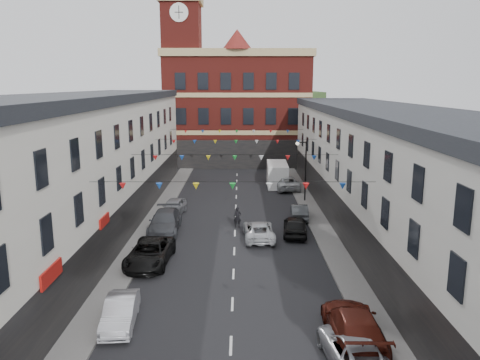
{
  "coord_description": "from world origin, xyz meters",
  "views": [
    {
      "loc": [
        0.42,
        -30.88,
        11.41
      ],
      "look_at": [
        0.4,
        7.24,
        3.58
      ],
      "focal_mm": 35.0,
      "sensor_mm": 36.0,
      "label": 1
    }
  ],
  "objects_px": {
    "car_right_e": "(299,212)",
    "car_right_b": "(354,350)",
    "car_right_f": "(286,183)",
    "white_van": "(277,174)",
    "car_left_c": "(150,253)",
    "moving_car": "(259,230)",
    "car_left_b": "(120,312)",
    "car_right_c": "(354,326)",
    "car_left_e": "(174,207)",
    "street_lamp": "(303,163)",
    "car_right_d": "(295,225)",
    "car_left_d": "(165,222)",
    "pedestrian": "(237,217)"
  },
  "relations": [
    {
      "from": "car_left_b",
      "to": "white_van",
      "type": "relative_size",
      "value": 0.7
    },
    {
      "from": "car_left_e",
      "to": "car_right_b",
      "type": "relative_size",
      "value": 0.87
    },
    {
      "from": "car_right_e",
      "to": "car_right_d",
      "type": "bearing_deg",
      "value": 82.69
    },
    {
      "from": "car_right_b",
      "to": "street_lamp",
      "type": "bearing_deg",
      "value": -98.57
    },
    {
      "from": "car_right_f",
      "to": "white_van",
      "type": "bearing_deg",
      "value": -71.26
    },
    {
      "from": "car_left_e",
      "to": "white_van",
      "type": "relative_size",
      "value": 0.73
    },
    {
      "from": "white_van",
      "to": "car_left_c",
      "type": "bearing_deg",
      "value": -110.95
    },
    {
      "from": "white_van",
      "to": "car_right_f",
      "type": "bearing_deg",
      "value": -65.25
    },
    {
      "from": "car_right_b",
      "to": "car_right_e",
      "type": "height_order",
      "value": "car_right_b"
    },
    {
      "from": "car_left_b",
      "to": "car_right_e",
      "type": "distance_m",
      "value": 21.16
    },
    {
      "from": "car_left_e",
      "to": "moving_car",
      "type": "relative_size",
      "value": 0.89
    },
    {
      "from": "moving_car",
      "to": "car_left_b",
      "type": "bearing_deg",
      "value": 58.84
    },
    {
      "from": "car_right_b",
      "to": "white_van",
      "type": "bearing_deg",
      "value": -94.81
    },
    {
      "from": "car_left_d",
      "to": "car_right_f",
      "type": "height_order",
      "value": "car_left_d"
    },
    {
      "from": "car_right_e",
      "to": "car_left_c",
      "type": "bearing_deg",
      "value": 47.31
    },
    {
      "from": "car_right_b",
      "to": "car_left_d",
      "type": "bearing_deg",
      "value": -64.79
    },
    {
      "from": "white_van",
      "to": "pedestrian",
      "type": "distance_m",
      "value": 16.74
    },
    {
      "from": "car_left_b",
      "to": "car_left_d",
      "type": "distance_m",
      "value": 14.53
    },
    {
      "from": "car_left_d",
      "to": "car_right_f",
      "type": "xyz_separation_m",
      "value": [
        11.0,
        15.28,
        -0.07
      ]
    },
    {
      "from": "car_right_e",
      "to": "car_right_f",
      "type": "bearing_deg",
      "value": -86.28
    },
    {
      "from": "white_van",
      "to": "car_left_e",
      "type": "bearing_deg",
      "value": -127.46
    },
    {
      "from": "car_left_e",
      "to": "car_right_c",
      "type": "distance_m",
      "value": 23.65
    },
    {
      "from": "car_right_e",
      "to": "car_right_b",
      "type": "bearing_deg",
      "value": 92.7
    },
    {
      "from": "car_right_e",
      "to": "white_van",
      "type": "bearing_deg",
      "value": -82.71
    },
    {
      "from": "car_right_c",
      "to": "car_right_e",
      "type": "height_order",
      "value": "car_right_c"
    },
    {
      "from": "street_lamp",
      "to": "car_left_b",
      "type": "height_order",
      "value": "street_lamp"
    },
    {
      "from": "car_right_e",
      "to": "white_van",
      "type": "relative_size",
      "value": 0.68
    },
    {
      "from": "car_right_d",
      "to": "moving_car",
      "type": "distance_m",
      "value": 3.01
    },
    {
      "from": "street_lamp",
      "to": "moving_car",
      "type": "xyz_separation_m",
      "value": [
        -4.75,
        -11.35,
        -3.24
      ]
    },
    {
      "from": "pedestrian",
      "to": "car_right_f",
      "type": "bearing_deg",
      "value": 72.24
    },
    {
      "from": "car_left_e",
      "to": "car_right_b",
      "type": "height_order",
      "value": "car_left_e"
    },
    {
      "from": "street_lamp",
      "to": "car_right_b",
      "type": "distance_m",
      "value": 27.68
    },
    {
      "from": "street_lamp",
      "to": "car_right_d",
      "type": "relative_size",
      "value": 1.36
    },
    {
      "from": "car_right_b",
      "to": "car_right_d",
      "type": "relative_size",
      "value": 1.11
    },
    {
      "from": "car_left_b",
      "to": "car_right_b",
      "type": "bearing_deg",
      "value": -22.45
    },
    {
      "from": "moving_car",
      "to": "car_right_d",
      "type": "bearing_deg",
      "value": -163.36
    },
    {
      "from": "car_right_b",
      "to": "white_van",
      "type": "distance_m",
      "value": 35.11
    },
    {
      "from": "car_right_c",
      "to": "moving_car",
      "type": "height_order",
      "value": "car_right_c"
    },
    {
      "from": "car_right_b",
      "to": "white_van",
      "type": "relative_size",
      "value": 0.84
    },
    {
      "from": "car_right_f",
      "to": "car_left_c",
      "type": "bearing_deg",
      "value": 59.4
    },
    {
      "from": "car_left_d",
      "to": "pedestrian",
      "type": "height_order",
      "value": "pedestrian"
    },
    {
      "from": "street_lamp",
      "to": "car_left_e",
      "type": "xyz_separation_m",
      "value": [
        -12.05,
        -4.78,
        -3.18
      ]
    },
    {
      "from": "car_right_e",
      "to": "pedestrian",
      "type": "xyz_separation_m",
      "value": [
        -5.31,
        -2.47,
        0.2
      ]
    },
    {
      "from": "car_right_b",
      "to": "car_right_d",
      "type": "bearing_deg",
      "value": -94.0
    },
    {
      "from": "car_right_c",
      "to": "street_lamp",
      "type": "bearing_deg",
      "value": -91.62
    },
    {
      "from": "car_right_f",
      "to": "moving_car",
      "type": "bearing_deg",
      "value": 73.46
    },
    {
      "from": "car_left_b",
      "to": "car_left_e",
      "type": "xyz_separation_m",
      "value": [
        -0.15,
        19.38,
        0.06
      ]
    },
    {
      "from": "car_left_c",
      "to": "moving_car",
      "type": "height_order",
      "value": "car_left_c"
    },
    {
      "from": "car_left_b",
      "to": "car_right_c",
      "type": "bearing_deg",
      "value": -13.15
    },
    {
      "from": "street_lamp",
      "to": "car_left_b",
      "type": "relative_size",
      "value": 1.47
    }
  ]
}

